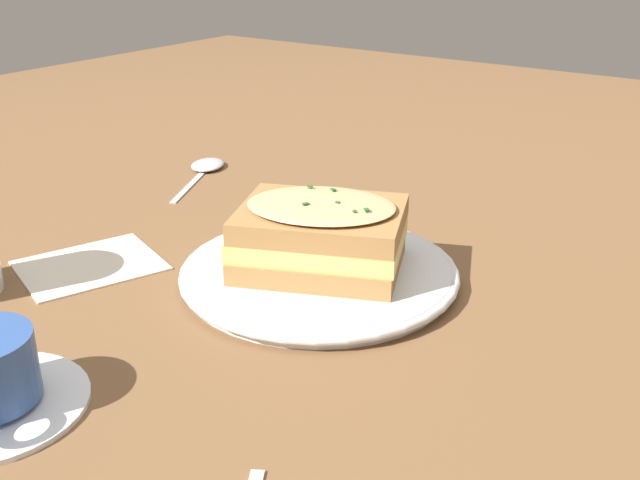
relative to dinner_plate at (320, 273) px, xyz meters
name	(u,v)px	position (x,y,z in m)	size (l,w,h in m)	color
ground_plane	(333,272)	(0.02, 0.00, -0.01)	(2.40, 2.40, 0.00)	brown
dinner_plate	(320,273)	(0.00, 0.00, 0.00)	(0.27, 0.27, 0.02)	white
sandwich	(319,235)	(0.00, 0.00, 0.04)	(0.17, 0.19, 0.07)	#A37542
spoon	(206,167)	(0.20, 0.33, 0.00)	(0.17, 0.10, 0.01)	silver
napkin	(90,265)	(-0.11, 0.21, -0.01)	(0.13, 0.11, 0.00)	silver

